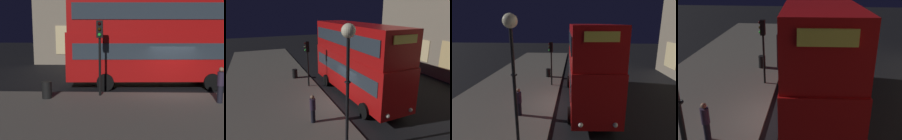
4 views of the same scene
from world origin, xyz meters
TOP-DOWN VIEW (x-y plane):
  - ground_plane at (0.00, 0.00)m, footprint 80.00×80.00m
  - sidewalk_slab at (0.00, -4.26)m, footprint 44.00×7.54m
  - double_decker_bus at (-1.09, 1.69)m, footprint 10.02×3.12m
  - traffic_light_near_kerb at (-3.91, -1.24)m, footprint 0.32×0.36m
  - pedestrian at (1.74, -2.47)m, footprint 0.32×0.32m
  - litter_bin at (-6.48, -1.88)m, footprint 0.48×0.48m

SIDE VIEW (x-z plane):
  - ground_plane at x=0.00m, z-range 0.00..0.00m
  - sidewalk_slab at x=0.00m, z-range 0.00..0.12m
  - litter_bin at x=-6.48m, z-range 0.12..0.96m
  - pedestrian at x=1.74m, z-range 0.15..1.83m
  - traffic_light_near_kerb at x=-3.91m, z-range 0.96..4.75m
  - double_decker_bus at x=-1.09m, z-range 0.31..5.70m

